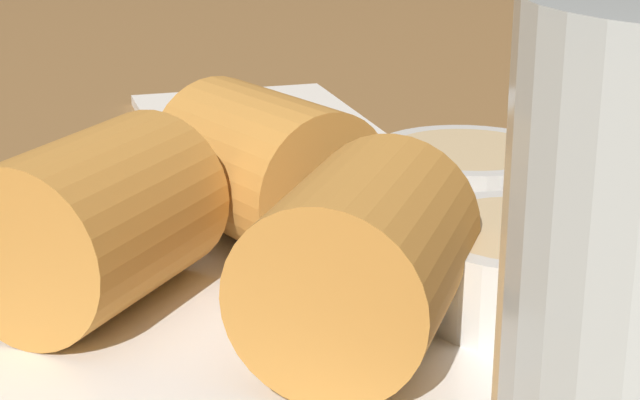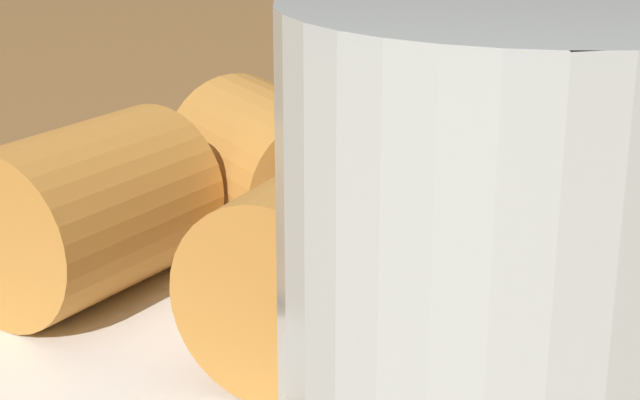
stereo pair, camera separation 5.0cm
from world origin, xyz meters
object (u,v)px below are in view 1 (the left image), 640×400
at_px(dipping_bowl_near, 467,178).
at_px(dipping_bowl_far, 525,264).
at_px(napkin, 252,120).
at_px(serving_plate, 320,279).

bearing_deg(dipping_bowl_near, dipping_bowl_far, 0.90).
bearing_deg(dipping_bowl_far, napkin, -163.57).
relative_size(serving_plate, dipping_bowl_near, 3.73).
xyz_separation_m(dipping_bowl_near, napkin, (-0.20, -0.09, -0.03)).
bearing_deg(dipping_bowl_far, serving_plate, -125.42).
height_order(dipping_bowl_far, napkin, dipping_bowl_far).
xyz_separation_m(serving_plate, napkin, (-0.25, -0.02, -0.00)).
height_order(serving_plate, dipping_bowl_near, dipping_bowl_near).
bearing_deg(serving_plate, dipping_bowl_near, 127.33).
xyz_separation_m(serving_plate, dipping_bowl_far, (0.04, 0.06, 0.02)).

